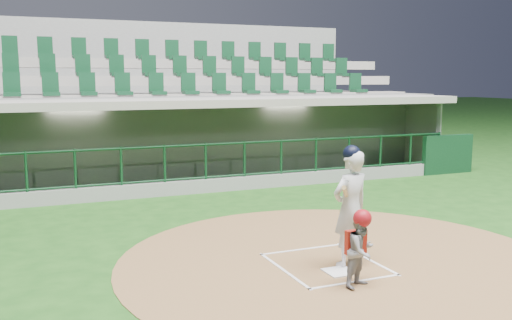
% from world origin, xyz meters
% --- Properties ---
extents(ground, '(120.00, 120.00, 0.00)m').
position_xyz_m(ground, '(0.00, 0.00, 0.00)').
color(ground, '#184413').
rests_on(ground, ground).
extents(dirt_circle, '(7.20, 7.20, 0.01)m').
position_xyz_m(dirt_circle, '(0.30, -0.20, 0.01)').
color(dirt_circle, brown).
rests_on(dirt_circle, ground).
extents(home_plate, '(0.43, 0.43, 0.02)m').
position_xyz_m(home_plate, '(0.00, -0.70, 0.02)').
color(home_plate, white).
rests_on(home_plate, dirt_circle).
extents(batter_box_chalk, '(1.55, 1.80, 0.01)m').
position_xyz_m(batter_box_chalk, '(0.00, -0.30, 0.02)').
color(batter_box_chalk, silver).
rests_on(batter_box_chalk, ground).
extents(dugout_structure, '(16.40, 3.70, 3.00)m').
position_xyz_m(dugout_structure, '(0.10, 7.81, 0.96)').
color(dugout_structure, slate).
rests_on(dugout_structure, ground).
extents(seating_deck, '(17.00, 6.72, 5.15)m').
position_xyz_m(seating_deck, '(0.00, 10.91, 1.42)').
color(seating_deck, slate).
rests_on(seating_deck, ground).
extents(batter, '(0.91, 0.93, 1.91)m').
position_xyz_m(batter, '(0.31, -0.48, 0.97)').
color(batter, silver).
rests_on(batter, dirt_circle).
extents(catcher, '(0.62, 0.56, 1.12)m').
position_xyz_m(catcher, '(-0.03, -1.31, 0.57)').
color(catcher, gray).
rests_on(catcher, dirt_circle).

